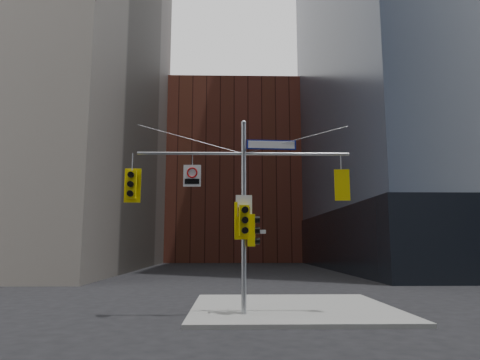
{
  "coord_description": "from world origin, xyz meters",
  "views": [
    {
      "loc": [
        -0.49,
        -13.78,
        2.61
      ],
      "look_at": [
        -0.14,
        2.0,
        5.0
      ],
      "focal_mm": 32.0,
      "sensor_mm": 36.0,
      "label": 1
    }
  ],
  "objects_px": {
    "traffic_light_east_arm": "(342,185)",
    "signal_assembly": "(244,195)",
    "street_sign_blade": "(271,145)",
    "traffic_light_west_arm": "(132,185)",
    "regulatory_sign_arm": "(192,175)",
    "traffic_light_pole_front": "(244,220)",
    "traffic_light_pole_side": "(253,230)"
  },
  "relations": [
    {
      "from": "traffic_light_east_arm",
      "to": "signal_assembly",
      "type": "bearing_deg",
      "value": 7.57
    },
    {
      "from": "traffic_light_east_arm",
      "to": "traffic_light_pole_front",
      "type": "xyz_separation_m",
      "value": [
        -3.67,
        -0.27,
        -1.33
      ]
    },
    {
      "from": "traffic_light_east_arm",
      "to": "street_sign_blade",
      "type": "height_order",
      "value": "street_sign_blade"
    },
    {
      "from": "traffic_light_east_arm",
      "to": "traffic_light_pole_front",
      "type": "bearing_deg",
      "value": 11.72
    },
    {
      "from": "street_sign_blade",
      "to": "signal_assembly",
      "type": "bearing_deg",
      "value": 176.82
    },
    {
      "from": "traffic_light_pole_side",
      "to": "traffic_light_west_arm",
      "type": "bearing_deg",
      "value": 95.53
    },
    {
      "from": "traffic_light_west_arm",
      "to": "traffic_light_pole_front",
      "type": "xyz_separation_m",
      "value": [
        4.16,
        -0.28,
        -1.33
      ]
    },
    {
      "from": "traffic_light_pole_front",
      "to": "regulatory_sign_arm",
      "type": "xyz_separation_m",
      "value": [
        -1.93,
        0.25,
        1.7
      ]
    },
    {
      "from": "traffic_light_west_arm",
      "to": "regulatory_sign_arm",
      "type": "distance_m",
      "value": 2.27
    },
    {
      "from": "regulatory_sign_arm",
      "to": "traffic_light_east_arm",
      "type": "bearing_deg",
      "value": 1.3
    },
    {
      "from": "signal_assembly",
      "to": "traffic_light_pole_side",
      "type": "height_order",
      "value": "signal_assembly"
    },
    {
      "from": "signal_assembly",
      "to": "traffic_light_pole_front",
      "type": "relative_size",
      "value": 5.86
    },
    {
      "from": "traffic_light_pole_side",
      "to": "traffic_light_pole_front",
      "type": "distance_m",
      "value": 0.55
    },
    {
      "from": "traffic_light_west_arm",
      "to": "traffic_light_pole_front",
      "type": "height_order",
      "value": "traffic_light_west_arm"
    },
    {
      "from": "signal_assembly",
      "to": "traffic_light_east_arm",
      "type": "distance_m",
      "value": 3.69
    },
    {
      "from": "traffic_light_east_arm",
      "to": "regulatory_sign_arm",
      "type": "xyz_separation_m",
      "value": [
        -5.6,
        -0.02,
        0.38
      ]
    },
    {
      "from": "traffic_light_pole_side",
      "to": "traffic_light_pole_front",
      "type": "bearing_deg",
      "value": 134.83
    },
    {
      "from": "traffic_light_pole_side",
      "to": "regulatory_sign_arm",
      "type": "bearing_deg",
      "value": 96.24
    },
    {
      "from": "traffic_light_west_arm",
      "to": "traffic_light_pole_front",
      "type": "bearing_deg",
      "value": -4.82
    },
    {
      "from": "traffic_light_pole_side",
      "to": "regulatory_sign_arm",
      "type": "relative_size",
      "value": 1.44
    },
    {
      "from": "traffic_light_pole_front",
      "to": "street_sign_blade",
      "type": "distance_m",
      "value": 3.08
    },
    {
      "from": "signal_assembly",
      "to": "traffic_light_east_arm",
      "type": "relative_size",
      "value": 6.82
    },
    {
      "from": "traffic_light_east_arm",
      "to": "regulatory_sign_arm",
      "type": "height_order",
      "value": "regulatory_sign_arm"
    },
    {
      "from": "traffic_light_pole_front",
      "to": "traffic_light_west_arm",
      "type": "bearing_deg",
      "value": 168.68
    },
    {
      "from": "signal_assembly",
      "to": "street_sign_blade",
      "type": "height_order",
      "value": "signal_assembly"
    },
    {
      "from": "traffic_light_west_arm",
      "to": "regulatory_sign_arm",
      "type": "height_order",
      "value": "regulatory_sign_arm"
    },
    {
      "from": "traffic_light_west_arm",
      "to": "traffic_light_east_arm",
      "type": "xyz_separation_m",
      "value": [
        7.84,
        -0.01,
        0.0
      ]
    },
    {
      "from": "signal_assembly",
      "to": "traffic_light_west_arm",
      "type": "xyz_separation_m",
      "value": [
        -4.16,
        0.01,
        0.38
      ]
    },
    {
      "from": "regulatory_sign_arm",
      "to": "street_sign_blade",
      "type": "bearing_deg",
      "value": 1.53
    },
    {
      "from": "street_sign_blade",
      "to": "traffic_light_pole_front",
      "type": "bearing_deg",
      "value": -168.99
    },
    {
      "from": "traffic_light_west_arm",
      "to": "street_sign_blade",
      "type": "xyz_separation_m",
      "value": [
        5.22,
        -0.01,
        1.55
      ]
    },
    {
      "from": "traffic_light_pole_front",
      "to": "regulatory_sign_arm",
      "type": "relative_size",
      "value": 1.67
    }
  ]
}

